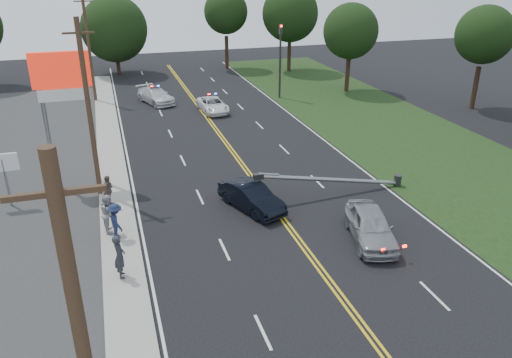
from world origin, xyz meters
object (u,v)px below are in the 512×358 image
object	(u,v)px
small_sign	(3,167)
bystander_b	(109,213)
pylon_sign	(63,88)
traffic_signal	(280,55)
bystander_d	(108,191)
emergency_b	(156,96)
bystander_c	(116,221)
fallen_streetlight	(340,180)
utility_pole_far	(89,48)
waiting_sedan	(371,226)
bystander_a	(120,256)
emergency_a	(213,105)
utility_pole_mid	(89,111)
crashed_sedan	(251,197)

from	to	relation	value
small_sign	bystander_b	distance (m)	7.16
pylon_sign	bystander_b	world-z (taller)	pylon_sign
traffic_signal	bystander_d	bearing A→B (deg)	-130.58
emergency_b	bystander_c	size ratio (longest dim) A/B	2.73
traffic_signal	fallen_streetlight	bearing A→B (deg)	-100.59
utility_pole_far	bystander_c	bearing A→B (deg)	-88.50
fallen_streetlight	bystander_c	size ratio (longest dim) A/B	5.14
waiting_sedan	bystander_a	xyz separation A→B (m)	(-11.81, 0.25, 0.33)
emergency_b	bystander_c	distance (m)	25.63
small_sign	emergency_b	bearing A→B (deg)	62.24
emergency_a	traffic_signal	bearing A→B (deg)	18.01
bystander_d	bystander_b	bearing A→B (deg)	-156.52
bystander_a	utility_pole_mid	bearing A→B (deg)	1.95
small_sign	crashed_sedan	distance (m)	13.55
pylon_sign	crashed_sedan	distance (m)	12.37
traffic_signal	crashed_sedan	world-z (taller)	traffic_signal
fallen_streetlight	utility_pole_mid	bearing A→B (deg)	163.36
small_sign	emergency_b	distance (m)	22.23
bystander_a	small_sign	bearing A→B (deg)	28.93
small_sign	waiting_sedan	world-z (taller)	small_sign
small_sign	bystander_d	size ratio (longest dim) A/B	1.72
crashed_sedan	bystander_d	size ratio (longest dim) A/B	2.45
crashed_sedan	waiting_sedan	bearing A→B (deg)	-68.39
crashed_sedan	fallen_streetlight	bearing A→B (deg)	-18.09
emergency_a	bystander_c	xyz separation A→B (m)	(-9.37, -20.63, 0.40)
crashed_sedan	bystander_b	world-z (taller)	bystander_b
traffic_signal	fallen_streetlight	xyz separation A→B (m)	(-4.11, -22.00, -3.29)
utility_pole_mid	bystander_d	world-z (taller)	utility_pole_mid
traffic_signal	bystander_a	bearing A→B (deg)	-121.88
utility_pole_mid	emergency_b	xyz separation A→B (m)	(5.53, 19.62, -4.36)
pylon_sign	bystander_d	world-z (taller)	pylon_sign
waiting_sedan	bystander_a	bearing A→B (deg)	-166.98
bystander_c	emergency_a	bearing A→B (deg)	-41.63
waiting_sedan	bystander_c	bearing A→B (deg)	176.91
utility_pole_far	waiting_sedan	bearing A→B (deg)	-68.14
fallen_streetlight	bystander_d	size ratio (longest dim) A/B	5.20
small_sign	bystander_a	xyz separation A→B (m)	(5.52, -8.99, -1.21)
traffic_signal	emergency_b	size ratio (longest dim) A/B	1.42
traffic_signal	emergency_a	bearing A→B (deg)	-158.51
bystander_d	small_sign	bearing A→B (deg)	95.12
waiting_sedan	fallen_streetlight	bearing A→B (deg)	94.97
utility_pole_far	bystander_d	distance (m)	24.23
bystander_c	bystander_d	distance (m)	3.68
fallen_streetlight	bystander_b	world-z (taller)	bystander_b
emergency_a	utility_pole_mid	bearing A→B (deg)	-127.27
emergency_b	bystander_c	world-z (taller)	bystander_c
crashed_sedan	bystander_b	xyz separation A→B (m)	(-7.54, -0.45, 0.38)
waiting_sedan	utility_pole_far	bearing A→B (deg)	126.11
emergency_a	bystander_a	bearing A→B (deg)	-114.76
waiting_sedan	bystander_c	world-z (taller)	bystander_c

